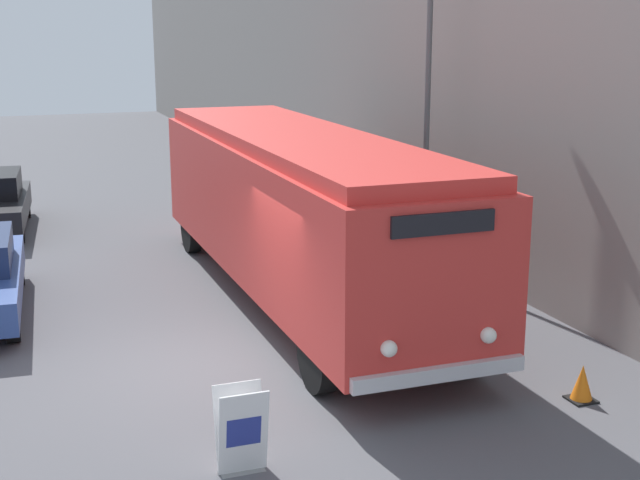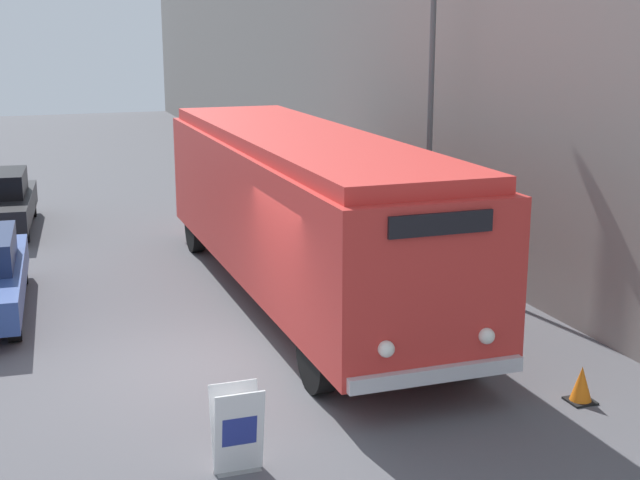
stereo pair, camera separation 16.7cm
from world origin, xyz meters
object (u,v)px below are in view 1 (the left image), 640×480
(sign_board, at_px, (241,431))
(streetlamp, at_px, (429,51))
(traffic_cone, at_px, (582,383))
(vintage_bus, at_px, (298,205))

(sign_board, distance_m, streetlamp, 10.09)
(streetlamp, bearing_deg, traffic_cone, -98.15)
(vintage_bus, bearing_deg, streetlamp, 19.19)
(traffic_cone, bearing_deg, sign_board, -176.31)
(vintage_bus, relative_size, traffic_cone, 21.88)
(vintage_bus, height_order, streetlamp, streetlamp)
(vintage_bus, relative_size, streetlamp, 1.61)
(sign_board, height_order, streetlamp, streetlamp)
(sign_board, relative_size, streetlamp, 0.15)
(sign_board, distance_m, traffic_cone, 4.93)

